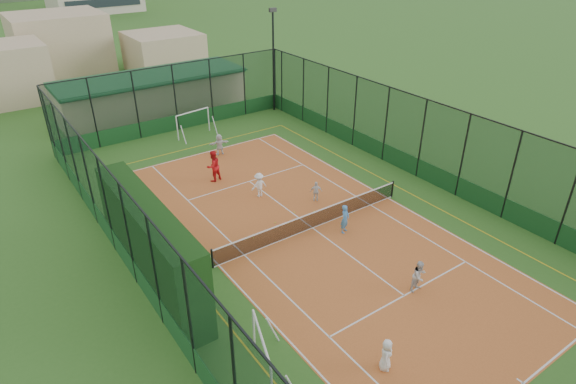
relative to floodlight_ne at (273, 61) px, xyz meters
name	(u,v)px	position (x,y,z in m)	size (l,w,h in m)	color
ground	(313,228)	(-8.60, -16.60, -4.12)	(300.00, 300.00, 0.00)	#326522
court_slab	(313,228)	(-8.60, -16.60, -4.12)	(11.17, 23.97, 0.01)	#AB5426
tennis_net	(313,220)	(-8.60, -16.60, -3.59)	(11.67, 0.12, 1.06)	black
perimeter_fence	(314,186)	(-8.60, -16.60, -1.62)	(18.12, 34.12, 5.00)	black
floodlight_ne	(273,61)	(0.00, 0.00, 0.00)	(0.60, 0.26, 8.25)	black
clubhouse	(152,94)	(-8.60, 5.40, -2.55)	(15.20, 7.20, 3.15)	tan
hedge_left	(150,245)	(-16.90, -16.09, -2.14)	(1.36, 9.08, 3.97)	black
white_bench	(181,289)	(-16.40, -17.73, -3.62)	(1.79, 0.49, 1.00)	white
futsal_goal_near	(262,356)	(-15.72, -22.98, -3.24)	(0.80, 2.74, 1.77)	white
futsal_goal_far	(193,124)	(-8.12, -1.38, -3.20)	(2.88, 0.84, 1.86)	white
child_near_left	(386,355)	(-12.04, -25.26, -3.46)	(0.64, 0.42, 1.31)	white
child_near_mid	(345,219)	(-7.47, -17.80, -3.34)	(0.57, 0.37, 1.56)	#4C91D7
child_near_right	(419,276)	(-7.85, -23.04, -3.38)	(0.71, 0.56, 1.47)	silver
child_far_left	(259,185)	(-9.06, -12.13, -3.38)	(0.95, 0.55, 1.48)	white
child_far_right	(316,191)	(-6.70, -14.44, -3.51)	(0.70, 0.29, 1.20)	white
child_far_back	(219,144)	(-8.17, -5.58, -3.38)	(1.37, 0.44, 1.48)	white
coach	(213,166)	(-10.30, -8.85, -3.13)	(0.96, 0.75, 1.97)	red
tennis_balls	(279,224)	(-9.83, -15.34, -4.08)	(4.45, 0.91, 0.07)	#CCE033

